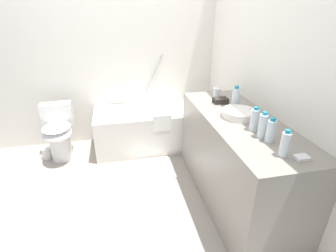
{
  "coord_description": "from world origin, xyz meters",
  "views": [
    {
      "loc": [
        0.09,
        -2.11,
        1.7
      ],
      "look_at": [
        0.55,
        0.07,
        0.65
      ],
      "focal_mm": 26.81,
      "sensor_mm": 36.0,
      "label": 1
    }
  ],
  "objects_px": {
    "sink_faucet": "(257,112)",
    "water_bottle_4": "(235,98)",
    "bathtub": "(157,126)",
    "soap_dish": "(302,157)",
    "water_bottle_0": "(254,120)",
    "water_bottle_2": "(271,131)",
    "drinking_glass_0": "(262,122)",
    "sink_basin": "(239,113)",
    "bath_mat": "(152,169)",
    "toilet": "(59,133)",
    "toilet_paper_roll": "(47,153)",
    "water_bottle_1": "(263,126)",
    "amenity_basket": "(220,101)",
    "drinking_glass_1": "(217,93)",
    "water_bottle_3": "(285,144)"
  },
  "relations": [
    {
      "from": "sink_faucet",
      "to": "water_bottle_4",
      "type": "relative_size",
      "value": 0.72
    },
    {
      "from": "bathtub",
      "to": "soap_dish",
      "type": "xyz_separation_m",
      "value": [
        0.61,
        -1.85,
        0.58
      ]
    },
    {
      "from": "water_bottle_0",
      "to": "water_bottle_2",
      "type": "relative_size",
      "value": 1.03
    },
    {
      "from": "drinking_glass_0",
      "to": "sink_basin",
      "type": "bearing_deg",
      "value": 108.29
    },
    {
      "from": "bath_mat",
      "to": "toilet",
      "type": "bearing_deg",
      "value": 154.54
    },
    {
      "from": "water_bottle_2",
      "to": "toilet_paper_roll",
      "type": "bearing_deg",
      "value": 141.39
    },
    {
      "from": "bathtub",
      "to": "water_bottle_1",
      "type": "relative_size",
      "value": 7.94
    },
    {
      "from": "water_bottle_2",
      "to": "bath_mat",
      "type": "distance_m",
      "value": 1.55
    },
    {
      "from": "water_bottle_1",
      "to": "bath_mat",
      "type": "xyz_separation_m",
      "value": [
        -0.68,
        0.96,
        -0.93
      ]
    },
    {
      "from": "drinking_glass_0",
      "to": "amenity_basket",
      "type": "bearing_deg",
      "value": 99.01
    },
    {
      "from": "water_bottle_0",
      "to": "soap_dish",
      "type": "distance_m",
      "value": 0.45
    },
    {
      "from": "bathtub",
      "to": "water_bottle_4",
      "type": "xyz_separation_m",
      "value": [
        0.6,
        -0.93,
        0.67
      ]
    },
    {
      "from": "bathtub",
      "to": "sink_basin",
      "type": "relative_size",
      "value": 5.47
    },
    {
      "from": "sink_faucet",
      "to": "toilet_paper_roll",
      "type": "xyz_separation_m",
      "value": [
        -2.11,
        1.09,
        -0.81
      ]
    },
    {
      "from": "toilet",
      "to": "amenity_basket",
      "type": "xyz_separation_m",
      "value": [
        1.73,
        -0.71,
        0.53
      ]
    },
    {
      "from": "bathtub",
      "to": "drinking_glass_1",
      "type": "bearing_deg",
      "value": -48.59
    },
    {
      "from": "toilet",
      "to": "sink_faucet",
      "type": "distance_m",
      "value": 2.26
    },
    {
      "from": "sink_basin",
      "to": "drinking_glass_0",
      "type": "distance_m",
      "value": 0.25
    },
    {
      "from": "water_bottle_4",
      "to": "drinking_glass_0",
      "type": "distance_m",
      "value": 0.46
    },
    {
      "from": "drinking_glass_0",
      "to": "bath_mat",
      "type": "distance_m",
      "value": 1.43
    },
    {
      "from": "sink_faucet",
      "to": "water_bottle_0",
      "type": "xyz_separation_m",
      "value": [
        -0.18,
        -0.26,
        0.06
      ]
    },
    {
      "from": "toilet",
      "to": "water_bottle_1",
      "type": "height_order",
      "value": "water_bottle_1"
    },
    {
      "from": "water_bottle_2",
      "to": "sink_faucet",
      "type": "bearing_deg",
      "value": 69.67
    },
    {
      "from": "soap_dish",
      "to": "bathtub",
      "type": "bearing_deg",
      "value": 108.41
    },
    {
      "from": "water_bottle_1",
      "to": "toilet_paper_roll",
      "type": "xyz_separation_m",
      "value": [
        -1.92,
        1.48,
        -0.87
      ]
    },
    {
      "from": "bathtub",
      "to": "bath_mat",
      "type": "distance_m",
      "value": 0.65
    },
    {
      "from": "water_bottle_4",
      "to": "drinking_glass_0",
      "type": "xyz_separation_m",
      "value": [
        0.02,
        -0.45,
        -0.05
      ]
    },
    {
      "from": "sink_faucet",
      "to": "drinking_glass_1",
      "type": "xyz_separation_m",
      "value": [
        -0.16,
        0.53,
        0.02
      ]
    },
    {
      "from": "sink_basin",
      "to": "drinking_glass_1",
      "type": "height_order",
      "value": "drinking_glass_1"
    },
    {
      "from": "drinking_glass_0",
      "to": "drinking_glass_1",
      "type": "xyz_separation_m",
      "value": [
        -0.07,
        0.77,
        0.01
      ]
    },
    {
      "from": "water_bottle_1",
      "to": "soap_dish",
      "type": "xyz_separation_m",
      "value": [
        0.09,
        -0.32,
        -0.08
      ]
    },
    {
      "from": "toilet",
      "to": "water_bottle_4",
      "type": "height_order",
      "value": "water_bottle_4"
    },
    {
      "from": "bathtub",
      "to": "water_bottle_1",
      "type": "xyz_separation_m",
      "value": [
        0.52,
        -1.53,
        0.66
      ]
    },
    {
      "from": "toilet",
      "to": "water_bottle_2",
      "type": "xyz_separation_m",
      "value": [
        1.75,
        -1.53,
        0.59
      ]
    },
    {
      "from": "water_bottle_4",
      "to": "toilet_paper_roll",
      "type": "xyz_separation_m",
      "value": [
        -2.0,
        0.88,
        -0.88
      ]
    },
    {
      "from": "water_bottle_1",
      "to": "amenity_basket",
      "type": "distance_m",
      "value": 0.75
    },
    {
      "from": "sink_faucet",
      "to": "toilet_paper_roll",
      "type": "distance_m",
      "value": 2.51
    },
    {
      "from": "bathtub",
      "to": "sink_faucet",
      "type": "relative_size",
      "value": 10.42
    },
    {
      "from": "water_bottle_1",
      "to": "water_bottle_2",
      "type": "bearing_deg",
      "value": -75.85
    },
    {
      "from": "sink_faucet",
      "to": "water_bottle_2",
      "type": "relative_size",
      "value": 0.83
    },
    {
      "from": "toilet_paper_roll",
      "to": "water_bottle_3",
      "type": "bearing_deg",
      "value": -42.14
    },
    {
      "from": "sink_basin",
      "to": "drinking_glass_0",
      "type": "height_order",
      "value": "drinking_glass_0"
    },
    {
      "from": "water_bottle_3",
      "to": "drinking_glass_1",
      "type": "xyz_separation_m",
      "value": [
        0.02,
        1.17,
        -0.03
      ]
    },
    {
      "from": "water_bottle_0",
      "to": "drinking_glass_0",
      "type": "bearing_deg",
      "value": 14.29
    },
    {
      "from": "drinking_glass_0",
      "to": "toilet_paper_roll",
      "type": "distance_m",
      "value": 2.55
    },
    {
      "from": "sink_basin",
      "to": "water_bottle_1",
      "type": "relative_size",
      "value": 1.45
    },
    {
      "from": "water_bottle_0",
      "to": "water_bottle_1",
      "type": "bearing_deg",
      "value": -91.55
    },
    {
      "from": "sink_basin",
      "to": "toilet",
      "type": "bearing_deg",
      "value": 148.39
    },
    {
      "from": "sink_faucet",
      "to": "amenity_basket",
      "type": "xyz_separation_m",
      "value": [
        -0.19,
        0.36,
        -0.01
      ]
    },
    {
      "from": "water_bottle_0",
      "to": "toilet_paper_roll",
      "type": "distance_m",
      "value": 2.51
    }
  ]
}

